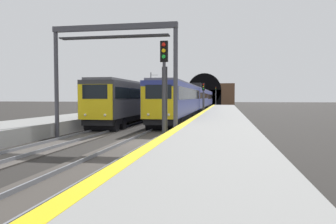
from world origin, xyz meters
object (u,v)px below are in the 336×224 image
object	(u,v)px
train_main_approaching	(196,99)
train_adjacent_platform	(153,99)
railway_signal_mid	(203,96)
overhead_signal_gantry	(114,53)
railway_signal_far	(216,94)
catenary_mast_near	(151,90)
railway_signal_near	(164,85)

from	to	relation	value
train_main_approaching	train_adjacent_platform	size ratio (longest dim) A/B	1.58
train_main_approaching	railway_signal_mid	xyz separation A→B (m)	(-8.97, -1.89, 0.44)
train_main_approaching	overhead_signal_gantry	bearing A→B (deg)	-3.76
railway_signal_far	catenary_mast_near	size ratio (longest dim) A/B	0.71
train_adjacent_platform	railway_signal_near	size ratio (longest dim) A/B	6.90
railway_signal_near	catenary_mast_near	distance (m)	55.35
railway_signal_near	overhead_signal_gantry	world-z (taller)	overhead_signal_gantry
catenary_mast_near	train_adjacent_platform	bearing A→B (deg)	-165.98
train_adjacent_platform	railway_signal_mid	world-z (taller)	railway_signal_mid
train_adjacent_platform	railway_signal_near	distance (m)	26.07
overhead_signal_gantry	railway_signal_near	bearing A→B (deg)	-134.19
train_main_approaching	catenary_mast_near	bearing A→B (deg)	-144.55
railway_signal_mid	catenary_mast_near	size ratio (longest dim) A/B	0.57
train_main_approaching	train_adjacent_platform	world-z (taller)	train_main_approaching
railway_signal_mid	overhead_signal_gantry	distance (m)	24.91
train_main_approaching	railway_signal_near	world-z (taller)	railway_signal_near
railway_signal_mid	overhead_signal_gantry	xyz separation A→B (m)	(-24.42, 4.13, 2.69)
railway_signal_near	catenary_mast_near	world-z (taller)	catenary_mast_near
railway_signal_mid	catenary_mast_near	xyz separation A→B (m)	(25.25, 13.46, 1.35)
train_main_approaching	railway_signal_near	xyz separation A→B (m)	(-37.40, -1.89, 0.93)
train_main_approaching	catenary_mast_near	xyz separation A→B (m)	(16.28, 11.57, 1.79)
railway_signal_mid	catenary_mast_near	bearing A→B (deg)	-151.94
railway_signal_mid	train_adjacent_platform	bearing A→B (deg)	-63.53
overhead_signal_gantry	catenary_mast_near	xyz separation A→B (m)	(49.67, 9.33, -1.35)
catenary_mast_near	railway_signal_far	bearing A→B (deg)	-26.12
train_main_approaching	overhead_signal_gantry	world-z (taller)	overhead_signal_gantry
train_main_approaching	railway_signal_near	distance (m)	37.46
railway_signal_far	catenary_mast_near	world-z (taller)	catenary_mast_near
train_adjacent_platform	overhead_signal_gantry	bearing A→B (deg)	5.97
train_main_approaching	train_adjacent_platform	xyz separation A→B (m)	(-12.13, 4.47, 0.01)
railway_signal_mid	overhead_signal_gantry	bearing A→B (deg)	-9.59
train_main_approaching	train_adjacent_platform	distance (m)	12.93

